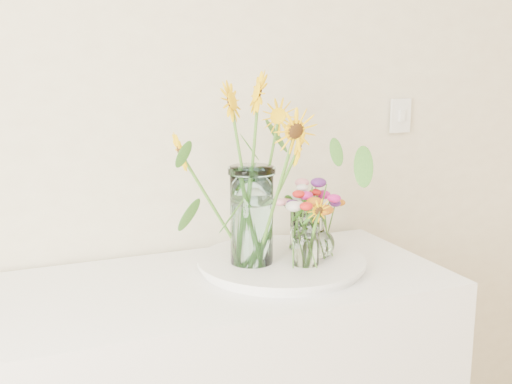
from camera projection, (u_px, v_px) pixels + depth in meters
tray at (282, 264)px, 1.87m from camera, size 0.47×0.47×0.02m
mason_jar at (252, 216)px, 1.81m from camera, size 0.16×0.16×0.28m
sunflower_bouquet at (252, 172)px, 1.78m from camera, size 0.85×0.85×0.53m
small_vase_a at (306, 244)px, 1.81m from camera, size 0.08×0.08×0.13m
wildflower_posy_a at (306, 228)px, 1.80m from camera, size 0.21×0.21×0.22m
small_vase_b at (318, 234)px, 1.88m from camera, size 0.10×0.10×0.14m
wildflower_posy_b at (319, 220)px, 1.87m from camera, size 0.20×0.20×0.23m
small_vase_c at (301, 231)px, 1.95m from camera, size 0.09×0.09×0.12m
wildflower_posy_c at (302, 217)px, 1.94m from camera, size 0.18×0.18×0.21m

